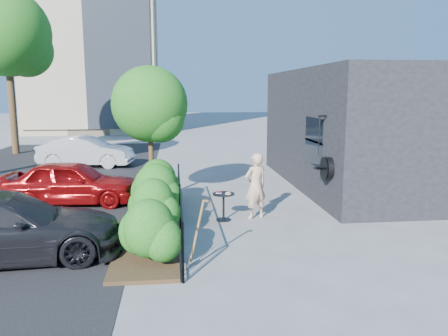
{
  "coord_description": "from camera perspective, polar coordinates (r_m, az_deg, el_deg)",
  "views": [
    {
      "loc": [
        -1.6,
        -10.09,
        3.25
      ],
      "look_at": [
        -0.28,
        1.55,
        1.2
      ],
      "focal_mm": 35.0,
      "sensor_mm": 36.0,
      "label": 1
    }
  ],
  "objects": [
    {
      "name": "planting_bed",
      "position": [
        10.61,
        -9.52,
        -7.83
      ],
      "size": [
        1.3,
        6.0,
        0.08
      ],
      "primitive_type": "cube",
      "color": "#382616",
      "rests_on": "ground"
    },
    {
      "name": "car_darkgrey",
      "position": [
        9.55,
        -26.87,
        -6.89
      ],
      "size": [
        4.76,
        2.37,
        1.33
      ],
      "primitive_type": "imported",
      "rotation": [
        0.0,
        0.0,
        1.69
      ],
      "color": "black",
      "rests_on": "ground"
    },
    {
      "name": "cafe_table",
      "position": [
        11.14,
        -0.06,
        -4.43
      ],
      "size": [
        0.56,
        0.56,
        0.75
      ],
      "rotation": [
        0.0,
        0.0,
        -0.28
      ],
      "color": "black",
      "rests_on": "ground"
    },
    {
      "name": "shop_building",
      "position": [
        16.27,
        19.47,
        4.96
      ],
      "size": [
        6.22,
        9.0,
        4.0
      ],
      "color": "black",
      "rests_on": "ground"
    },
    {
      "name": "ground",
      "position": [
        10.72,
        2.42,
        -7.73
      ],
      "size": [
        120.0,
        120.0,
        0.0
      ],
      "primitive_type": "plane",
      "color": "gray",
      "rests_on": "ground"
    },
    {
      "name": "patio_tree",
      "position": [
        12.87,
        -9.4,
        7.63
      ],
      "size": [
        2.2,
        2.2,
        3.94
      ],
      "color": "#3F2B19",
      "rests_on": "ground"
    },
    {
      "name": "woman",
      "position": [
        11.28,
        4.14,
        -2.36
      ],
      "size": [
        0.73,
        0.61,
        1.71
      ],
      "primitive_type": "imported",
      "rotation": [
        0.0,
        0.0,
        3.53
      ],
      "color": "tan",
      "rests_on": "ground"
    },
    {
      "name": "car_silver",
      "position": [
        20.06,
        -17.55,
        2.06
      ],
      "size": [
        4.19,
        1.97,
        1.33
      ],
      "primitive_type": "imported",
      "rotation": [
        0.0,
        0.0,
        1.43
      ],
      "color": "#B8B8BE",
      "rests_on": "ground"
    },
    {
      "name": "shovel",
      "position": [
        8.18,
        -3.77,
        -9.08
      ],
      "size": [
        0.45,
        0.17,
        1.34
      ],
      "color": "brown",
      "rests_on": "ground"
    },
    {
      "name": "street_tree_far",
      "position": [
        25.59,
        -26.41,
        14.91
      ],
      "size": [
        4.4,
        4.4,
        8.28
      ],
      "color": "#3F2B19",
      "rests_on": "ground"
    },
    {
      "name": "car_red",
      "position": [
        13.49,
        -19.24,
        -1.77
      ],
      "size": [
        3.88,
        1.8,
        1.29
      ],
      "primitive_type": "imported",
      "rotation": [
        0.0,
        0.0,
        1.5
      ],
      "color": "maroon",
      "rests_on": "ground"
    },
    {
      "name": "shrubs",
      "position": [
        10.52,
        -9.05,
        -4.23
      ],
      "size": [
        1.1,
        5.6,
        1.24
      ],
      "color": "#135714",
      "rests_on": "ground"
    },
    {
      "name": "fence",
      "position": [
        10.44,
        -5.75,
        -5.05
      ],
      "size": [
        0.05,
        6.05,
        1.1
      ],
      "color": "black",
      "rests_on": "ground"
    }
  ]
}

